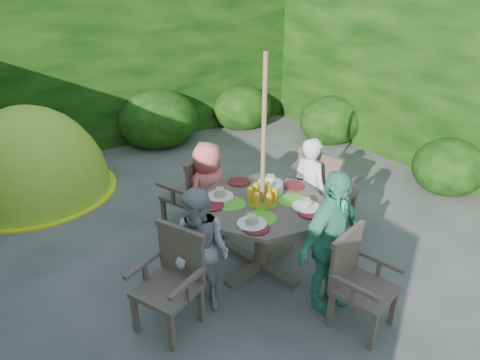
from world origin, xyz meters
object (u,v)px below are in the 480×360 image
garden_chair_right (324,189)px  child_back (208,192)px  garden_chair_back (193,192)px  child_left (200,251)px  dome_tent (38,193)px  garden_chair_left (172,279)px  patio_table (262,213)px  garden_chair_front (358,280)px  child_right (310,190)px  parasol_pole (263,172)px  child_front (330,243)px

garden_chair_right → child_back: (-1.24, 0.54, 0.06)m
garden_chair_back → child_left: bearing=43.7°
child_back → dome_tent: bearing=-75.5°
garden_chair_left → dome_tent: 3.38m
patio_table → garden_chair_back: (-0.23, 1.08, -0.17)m
garden_chair_front → child_right: child_right is taller
garden_chair_left → child_back: (0.91, 1.01, 0.13)m
parasol_pole → child_left: parasol_pole is taller
garden_chair_right → garden_chair_back: bearing=42.9°
garden_chair_front → child_right: bearing=51.5°
garden_chair_left → child_left: (0.30, 0.05, 0.13)m
patio_table → child_back: 0.80m
child_left → dome_tent: bearing=164.8°
garden_chair_back → garden_chair_right: bearing=124.5°
garden_chair_front → garden_chair_back: bearing=87.0°
garden_chair_back → dome_tent: 2.52m
child_left → garden_chair_back: bearing=125.5°
garden_chair_right → garden_chair_left: 2.20m
garden_chair_front → child_left: size_ratio=0.71×
garden_chair_left → garden_chair_right: bearing=76.2°
garden_chair_back → dome_tent: bearing=-76.4°
patio_table → garden_chair_left: patio_table is taller
parasol_pole → garden_chair_left: bearing=-168.2°
garden_chair_back → garden_chair_left: bearing=34.2°
child_front → child_left: bearing=137.6°
parasol_pole → dome_tent: size_ratio=0.89×
parasol_pole → garden_chair_left: (-1.08, -0.23, -0.64)m
dome_tent → garden_chair_right: bearing=-40.6°
child_right → child_back: size_ratio=1.04×
garden_chair_left → child_right: bearing=76.2°
child_back → patio_table: bearing=84.2°
parasol_pole → child_back: 0.95m
child_right → dome_tent: dome_tent is taller
child_right → child_left: 1.60m
garden_chair_left → child_right: 1.91m
patio_table → dome_tent: 3.56m
garden_chair_back → garden_chair_front: bearing=79.7°
garden_chair_back → child_front: (0.40, -1.86, 0.19)m
garden_chair_right → garden_chair_front: garden_chair_right is taller
garden_chair_left → child_right: child_right is taller
child_right → garden_chair_front: bearing=154.3°
child_left → dome_tent: (-0.90, 3.25, -0.59)m
child_right → child_front: child_front is taller
child_left → child_back: bearing=117.0°
garden_chair_right → child_left: child_left is taller
parasol_pole → garden_chair_back: parasol_pole is taller
garden_chair_front → patio_table: bearing=87.1°
parasol_pole → child_right: 0.94m
child_left → child_front: 1.13m
parasol_pole → garden_chair_left: parasol_pole is taller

